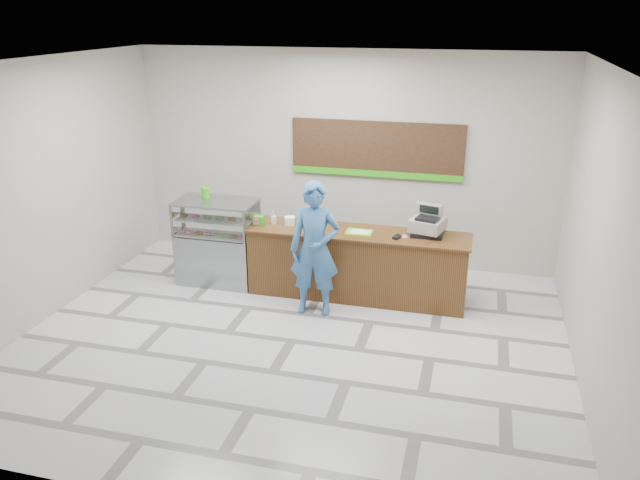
% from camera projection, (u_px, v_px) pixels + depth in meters
% --- Properties ---
extents(floor, '(7.00, 7.00, 0.00)m').
position_uv_depth(floor, '(292.00, 341.00, 8.14)').
color(floor, silver).
rests_on(floor, ground).
extents(back_wall, '(7.00, 0.00, 7.00)m').
position_uv_depth(back_wall, '(343.00, 159.00, 10.25)').
color(back_wall, '#B5AFA6').
rests_on(back_wall, floor).
extents(ceiling, '(7.00, 7.00, 0.00)m').
position_uv_depth(ceiling, '(287.00, 64.00, 6.92)').
color(ceiling, silver).
rests_on(ceiling, back_wall).
extents(sales_counter, '(3.26, 0.76, 1.03)m').
position_uv_depth(sales_counter, '(357.00, 264.00, 9.24)').
color(sales_counter, brown).
rests_on(sales_counter, floor).
extents(display_case, '(1.22, 0.72, 1.33)m').
position_uv_depth(display_case, '(218.00, 241.00, 9.71)').
color(display_case, gray).
rests_on(display_case, floor).
extents(menu_board, '(2.80, 0.06, 0.90)m').
position_uv_depth(menu_board, '(376.00, 150.00, 10.02)').
color(menu_board, black).
rests_on(menu_board, back_wall).
extents(cash_register, '(0.54, 0.56, 0.42)m').
position_uv_depth(cash_register, '(428.00, 224.00, 8.90)').
color(cash_register, black).
rests_on(cash_register, sales_counter).
extents(card_terminal, '(0.12, 0.17, 0.04)m').
position_uv_depth(card_terminal, '(397.00, 237.00, 8.79)').
color(card_terminal, black).
rests_on(card_terminal, sales_counter).
extents(serving_tray, '(0.38, 0.28, 0.02)m').
position_uv_depth(serving_tray, '(359.00, 232.00, 9.00)').
color(serving_tray, '#72D920').
rests_on(serving_tray, sales_counter).
extents(napkin_box, '(0.17, 0.17, 0.12)m').
position_uv_depth(napkin_box, '(290.00, 221.00, 9.33)').
color(napkin_box, white).
rests_on(napkin_box, sales_counter).
extents(straw_cup, '(0.08, 0.08, 0.12)m').
position_uv_depth(straw_cup, '(274.00, 220.00, 9.38)').
color(straw_cup, silver).
rests_on(straw_cup, sales_counter).
extents(promo_box, '(0.17, 0.13, 0.14)m').
position_uv_depth(promo_box, '(259.00, 220.00, 9.32)').
color(promo_box, green).
rests_on(promo_box, sales_counter).
extents(donut_decal, '(0.14, 0.14, 0.00)m').
position_uv_depth(donut_decal, '(403.00, 236.00, 8.87)').
color(donut_decal, pink).
rests_on(donut_decal, sales_counter).
extents(green_cup_left, '(0.09, 0.09, 0.15)m').
position_uv_depth(green_cup_left, '(204.00, 191.00, 9.71)').
color(green_cup_left, green).
rests_on(green_cup_left, display_case).
extents(green_cup_right, '(0.10, 0.10, 0.16)m').
position_uv_depth(green_cup_right, '(206.00, 193.00, 9.58)').
color(green_cup_right, green).
rests_on(green_cup_right, display_case).
extents(customer, '(0.74, 0.53, 1.91)m').
position_uv_depth(customer, '(315.00, 249.00, 8.61)').
color(customer, teal).
rests_on(customer, floor).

